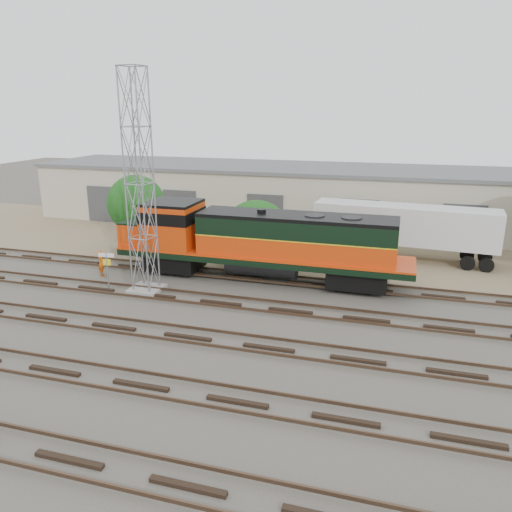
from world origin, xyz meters
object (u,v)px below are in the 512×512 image
(worker, at_px, (101,263))
(semi_trailer, at_px, (408,226))
(locomotive, at_px, (256,241))
(signal_tower, at_px, (140,188))

(worker, xyz_separation_m, semi_trailer, (18.99, 9.39, 1.61))
(locomotive, xyz_separation_m, signal_tower, (-5.76, -3.75, 3.63))
(signal_tower, xyz_separation_m, semi_trailer, (14.86, 11.05, -3.73))
(locomotive, xyz_separation_m, semi_trailer, (9.10, 7.29, -0.09))
(worker, bearing_deg, signal_tower, -157.73)
(semi_trailer, bearing_deg, worker, -148.86)
(signal_tower, relative_size, semi_trailer, 0.99)
(signal_tower, distance_m, semi_trailer, 18.89)
(worker, relative_size, semi_trailer, 0.13)
(locomotive, distance_m, signal_tower, 7.78)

